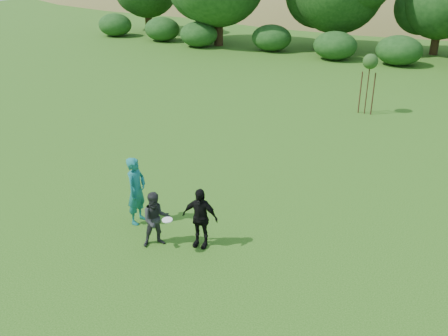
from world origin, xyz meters
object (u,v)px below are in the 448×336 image
at_px(player_teal, 136,191).
at_px(sapling, 370,63).
at_px(player_grey, 156,219).
at_px(player_black, 200,218).

xyz_separation_m(player_teal, sapling, (3.41, 13.39, 1.42)).
bearing_deg(player_grey, player_black, -17.40).
bearing_deg(sapling, player_teal, -104.28).
bearing_deg(sapling, player_black, -94.97).
height_order(player_grey, player_black, player_black).
bearing_deg(player_teal, sapling, -19.25).
relative_size(player_black, sapling, 0.59).
height_order(player_grey, sapling, sapling).
xyz_separation_m(player_black, sapling, (1.19, 13.65, 1.58)).
bearing_deg(sapling, player_grey, -98.92).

